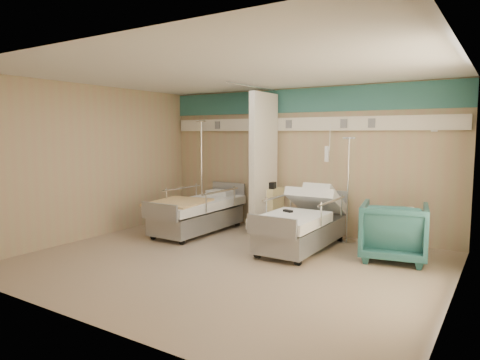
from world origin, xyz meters
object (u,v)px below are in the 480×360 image
bed_right (302,230)px  iv_stand_right (347,221)px  bedside_cabinet (267,209)px  bed_left (198,216)px  iv_stand_left (202,202)px  visitor_armchair (394,231)px

bed_right → iv_stand_right: bearing=58.5°
bed_right → bedside_cabinet: bearing=142.0°
bedside_cabinet → bed_left: bearing=-139.4°
bedside_cabinet → iv_stand_left: (-1.53, -0.14, 0.02)m
bed_right → iv_stand_right: 0.96m
bed_left → iv_stand_left: 0.91m
bed_left → iv_stand_left: bearing=122.4°
bedside_cabinet → iv_stand_right: 1.65m
bed_right → bed_left: 2.20m
bedside_cabinet → visitor_armchair: visitor_armchair is taller
bed_right → visitor_armchair: bearing=6.5°
iv_stand_right → bed_right: bearing=-121.5°
bed_left → iv_stand_right: 2.82m
bed_left → bedside_cabinet: 1.39m
bed_left → bedside_cabinet: bearing=40.6°
bed_right → bed_left: (-2.20, 0.00, 0.00)m
bedside_cabinet → iv_stand_right: iv_stand_right is taller
bed_right → bedside_cabinet: bedside_cabinet is taller
bed_left → visitor_armchair: (3.65, 0.16, 0.13)m
bed_left → visitor_armchair: visitor_armchair is taller
iv_stand_right → iv_stand_left: 3.18m
bed_left → visitor_armchair: 3.65m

